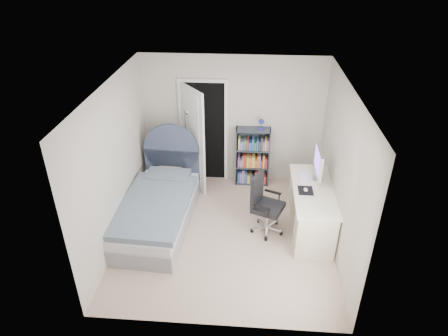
# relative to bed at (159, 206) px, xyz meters

# --- Properties ---
(room_shell) EXTENTS (3.50, 3.70, 2.60)m
(room_shell) POSITION_rel_bed_xyz_m (1.15, -0.25, 0.94)
(room_shell) COLOR tan
(room_shell) RESTS_ON ground
(door) EXTENTS (0.92, 0.68, 2.06)m
(door) POSITION_rel_bed_xyz_m (0.50, 1.31, 0.72)
(door) COLOR black
(door) RESTS_ON ground
(bed) EXTENTS (1.17, 2.30, 1.38)m
(bed) POSITION_rel_bed_xyz_m (0.00, 0.00, 0.00)
(bed) COLOR gray
(bed) RESTS_ON ground
(nightstand) EXTENTS (0.43, 0.43, 0.62)m
(nightstand) POSITION_rel_bed_xyz_m (0.01, 1.13, 0.10)
(nightstand) COLOR tan
(nightstand) RESTS_ON ground
(floor_lamp) EXTENTS (0.22, 0.22, 1.55)m
(floor_lamp) POSITION_rel_bed_xyz_m (0.31, 1.31, 0.32)
(floor_lamp) COLOR silver
(floor_lamp) RESTS_ON ground
(bookcase) EXTENTS (0.65, 0.28, 1.38)m
(bookcase) POSITION_rel_bed_xyz_m (1.56, 1.40, 0.22)
(bookcase) COLOR #363F4A
(bookcase) RESTS_ON ground
(desk) EXTENTS (0.64, 1.61, 1.32)m
(desk) POSITION_rel_bed_xyz_m (2.53, 0.01, 0.12)
(desk) COLOR #EFE5C8
(desk) RESTS_ON ground
(office_chair) EXTENTS (0.59, 0.60, 1.03)m
(office_chair) POSITION_rel_bed_xyz_m (1.75, -0.08, 0.25)
(office_chair) COLOR silver
(office_chair) RESTS_ON ground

